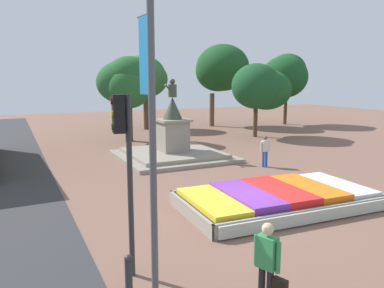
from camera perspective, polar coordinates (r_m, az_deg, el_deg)
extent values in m
plane|color=brown|center=(12.68, 7.50, -10.30)|extent=(84.85, 84.85, 0.00)
cube|color=#38281C|center=(13.44, 12.92, -8.37)|extent=(6.71, 3.65, 0.41)
cube|color=gray|center=(12.18, 17.63, -10.40)|extent=(6.73, 0.48, 0.45)
cube|color=gray|center=(14.77, 9.08, -6.50)|extent=(6.73, 0.48, 0.45)
cube|color=gray|center=(11.89, -0.42, -10.43)|extent=(0.30, 3.49, 0.45)
cube|color=gray|center=(15.54, 22.98, -6.35)|extent=(0.30, 3.49, 0.45)
cube|color=yellow|center=(12.10, 3.05, -8.71)|extent=(1.44, 3.15, 0.17)
cube|color=#72339E|center=(12.67, 8.27, -7.78)|extent=(1.44, 3.15, 0.24)
cube|color=red|center=(13.34, 12.97, -7.00)|extent=(1.44, 3.15, 0.25)
cube|color=orange|center=(14.10, 17.18, -6.35)|extent=(1.44, 3.15, 0.22)
cube|color=white|center=(14.93, 20.93, -5.81)|extent=(1.44, 3.15, 0.15)
cube|color=#B2BCAD|center=(12.14, 17.78, -10.46)|extent=(6.40, 0.56, 0.37)
cube|color=gray|center=(21.11, -2.92, -1.85)|extent=(5.86, 5.86, 0.19)
cube|color=gray|center=(21.07, -2.92, -1.33)|extent=(4.83, 4.83, 0.19)
cube|color=gray|center=(20.91, -2.94, 1.19)|extent=(1.46, 1.46, 1.68)
cube|color=gray|center=(20.80, -2.97, 3.65)|extent=(1.72, 1.72, 0.12)
cone|color=#384233|center=(20.74, -2.98, 5.47)|extent=(1.09, 1.09, 1.21)
cylinder|color=#384233|center=(20.69, -3.00, 8.10)|extent=(0.47, 0.47, 0.70)
sphere|color=#384233|center=(20.68, -3.02, 9.50)|extent=(0.31, 0.31, 0.31)
cylinder|color=#384233|center=(20.47, -3.57, 8.47)|extent=(0.58, 0.33, 0.46)
cylinder|color=#2D2D33|center=(8.23, -9.39, -6.69)|extent=(0.12, 0.12, 4.03)
cube|color=black|center=(7.90, -11.14, 4.52)|extent=(0.27, 0.31, 0.80)
cylinder|color=#4B0808|center=(7.86, -12.18, 6.41)|extent=(0.05, 0.14, 0.14)
cylinder|color=yellow|center=(7.88, -12.12, 4.48)|extent=(0.05, 0.14, 0.14)
cylinder|color=#0D4211|center=(7.91, -12.05, 2.55)|extent=(0.05, 0.14, 0.14)
cylinder|color=#4C5156|center=(7.21, -6.01, -0.27)|extent=(0.14, 0.14, 6.15)
cube|color=#1972B2|center=(7.42, -7.26, 13.24)|extent=(0.05, 0.51, 1.49)
cylinder|color=#4C5156|center=(7.50, -7.39, 18.91)|extent=(0.06, 0.65, 0.03)
cylinder|color=black|center=(7.71, 10.56, -20.69)|extent=(0.13, 0.13, 0.87)
cube|color=#338C4C|center=(7.32, 11.36, -15.84)|extent=(0.34, 0.43, 0.62)
cylinder|color=#338C4C|center=(7.45, 9.74, -15.58)|extent=(0.09, 0.09, 0.59)
cylinder|color=#338C4C|center=(7.22, 13.01, -16.55)|extent=(0.09, 0.09, 0.59)
sphere|color=beige|center=(7.14, 11.48, -12.56)|extent=(0.23, 0.23, 0.23)
cube|color=black|center=(7.43, 13.28, -20.12)|extent=(0.21, 0.30, 0.22)
cylinder|color=#264CA5|center=(19.14, 10.81, -2.31)|extent=(0.13, 0.13, 0.79)
cylinder|color=#264CA5|center=(19.25, 11.25, -2.26)|extent=(0.13, 0.13, 0.79)
cube|color=beige|center=(19.07, 11.09, -0.30)|extent=(0.38, 0.23, 0.56)
cylinder|color=beige|center=(18.93, 10.50, -0.44)|extent=(0.09, 0.09, 0.53)
cylinder|color=beige|center=(19.21, 11.67, -0.33)|extent=(0.09, 0.09, 0.53)
sphere|color=brown|center=(19.00, 11.13, 0.92)|extent=(0.20, 0.20, 0.20)
cylinder|color=#2D2D33|center=(8.01, -9.61, -19.70)|extent=(0.15, 0.15, 0.81)
sphere|color=#2D2D33|center=(7.80, -9.70, -16.83)|extent=(0.16, 0.16, 0.16)
cylinder|color=#4C3823|center=(29.24, 9.62, 3.33)|extent=(0.33, 0.33, 2.29)
ellipsoid|color=#194C25|center=(28.36, 9.74, 8.68)|extent=(3.63, 3.65, 3.34)
ellipsoid|color=#1A4E23|center=(29.41, 11.23, 8.12)|extent=(3.78, 3.90, 3.05)
cylinder|color=#4C3823|center=(33.50, -6.94, 4.85)|extent=(0.54, 0.54, 3.06)
ellipsoid|color=#2E6832|center=(33.56, -7.60, 9.80)|extent=(4.54, 4.05, 3.43)
ellipsoid|color=#2D6E36|center=(34.03, -7.63, 10.45)|extent=(4.16, 3.95, 3.36)
cylinder|color=#4C3823|center=(27.16, -9.61, 3.35)|extent=(0.55, 0.55, 2.76)
ellipsoid|color=#235A2C|center=(27.24, -10.29, 9.23)|extent=(3.93, 3.41, 3.08)
ellipsoid|color=#215928|center=(26.96, -9.49, 10.17)|extent=(3.23, 3.23, 2.76)
ellipsoid|color=#245929|center=(26.37, -9.56, 8.43)|extent=(3.05, 2.68, 2.81)
cylinder|color=#4C3823|center=(38.23, 14.04, 5.43)|extent=(0.34, 0.34, 3.33)
ellipsoid|color=#184C21|center=(37.39, 13.91, 9.90)|extent=(4.50, 4.31, 4.00)
ellipsoid|color=#1C4923|center=(38.65, 14.32, 10.72)|extent=(3.55, 3.78, 3.39)
cylinder|color=brown|center=(35.62, 3.05, 5.22)|extent=(0.45, 0.45, 3.10)
ellipsoid|color=#184E21|center=(36.02, 4.00, 11.06)|extent=(4.27, 4.22, 3.85)
ellipsoid|color=#1B4A21|center=(35.83, 4.66, 11.51)|extent=(4.84, 5.30, 4.33)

